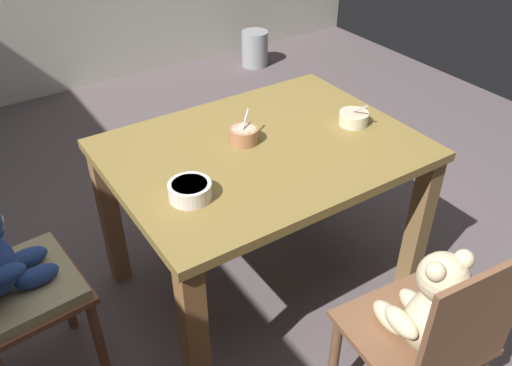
{
  "coord_description": "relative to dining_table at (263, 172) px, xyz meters",
  "views": [
    {
      "loc": [
        -0.98,
        -1.44,
        1.78
      ],
      "look_at": [
        0.0,
        0.05,
        0.52
      ],
      "focal_mm": 37.17,
      "sensor_mm": 36.0,
      "label": 1
    }
  ],
  "objects": [
    {
      "name": "teddy_chair_near_left",
      "position": [
        -1.0,
        0.03,
        -0.04
      ],
      "size": [
        0.41,
        0.43,
        0.95
      ],
      "rotation": [
        0.0,
        0.0,
        0.08
      ],
      "color": "brown",
      "rests_on": "ground_plane"
    },
    {
      "name": "metal_pail",
      "position": [
        1.37,
        2.15,
        -0.46
      ],
      "size": [
        0.22,
        0.22,
        0.29
      ],
      "primitive_type": "cylinder",
      "color": "#93969B",
      "rests_on": "ground_plane"
    },
    {
      "name": "teddy_chair_near_front",
      "position": [
        0.01,
        -0.86,
        -0.05
      ],
      "size": [
        0.42,
        0.41,
        0.87
      ],
      "rotation": [
        0.0,
        0.0,
        1.48
      ],
      "color": "brown",
      "rests_on": "ground_plane"
    },
    {
      "name": "dining_table",
      "position": [
        0.0,
        0.0,
        0.0
      ],
      "size": [
        1.17,
        0.88,
        0.73
      ],
      "color": "olive",
      "rests_on": "ground_plane"
    },
    {
      "name": "ground_plane",
      "position": [
        0.0,
        0.0,
        -0.62
      ],
      "size": [
        5.2,
        5.2,
        0.04
      ],
      "color": "#5A4E51"
    },
    {
      "name": "porridge_bowl_cream_near_right",
      "position": [
        0.41,
        -0.06,
        0.15
      ],
      "size": [
        0.12,
        0.13,
        0.11
      ],
      "color": "beige",
      "rests_on": "dining_table"
    },
    {
      "name": "porridge_bowl_terracotta_center",
      "position": [
        -0.05,
        0.07,
        0.15
      ],
      "size": [
        0.11,
        0.11,
        0.12
      ],
      "color": "#B0724D",
      "rests_on": "dining_table"
    },
    {
      "name": "porridge_bowl_white_near_left",
      "position": [
        -0.39,
        -0.14,
        0.15
      ],
      "size": [
        0.15,
        0.15,
        0.06
      ],
      "color": "white",
      "rests_on": "dining_table"
    }
  ]
}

